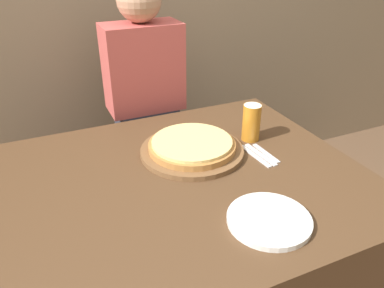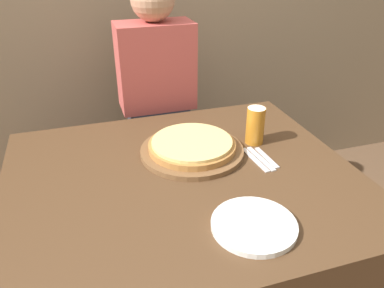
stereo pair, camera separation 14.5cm
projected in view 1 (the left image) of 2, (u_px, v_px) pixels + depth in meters
dining_table at (188, 254)px, 1.51m from camera, size 1.24×1.06×0.76m
pizza_on_board at (192, 147)px, 1.46m from camera, size 0.40×0.40×0.06m
beer_glass at (251, 121)px, 1.53m from camera, size 0.07×0.07×0.15m
dinner_plate at (269, 220)px, 1.11m from camera, size 0.25×0.25×0.02m
fork at (255, 156)px, 1.44m from camera, size 0.03×0.19×0.00m
dinner_knife at (261, 155)px, 1.45m from camera, size 0.03×0.19×0.00m
spoon at (266, 153)px, 1.46m from camera, size 0.03×0.16×0.00m
diner_person at (147, 119)px, 1.95m from camera, size 0.37×0.20×1.37m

